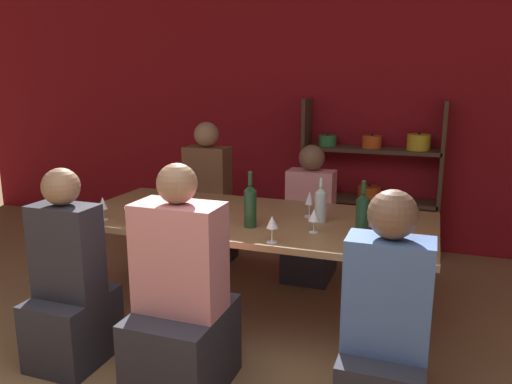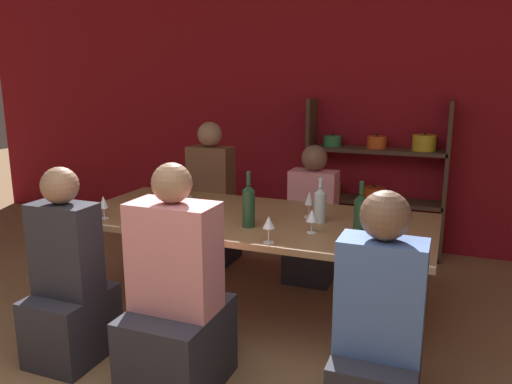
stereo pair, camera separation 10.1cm
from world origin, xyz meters
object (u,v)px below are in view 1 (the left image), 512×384
at_px(mixing_bowl, 149,214).
at_px(person_far_a, 310,230).
at_px(wine_bottle_amber, 250,205).
at_px(wine_glass_empty_a, 103,204).
at_px(wine_bottle_dark, 362,214).
at_px(wine_bottle_green, 321,204).
at_px(person_near_b, 385,344).
at_px(wine_glass_empty_b, 196,213).
at_px(wine_glass_white_a, 310,199).
at_px(person_far_b, 208,212).
at_px(wine_glass_empty_d, 186,180).
at_px(wine_glass_red_a, 183,185).
at_px(person_near_c, 70,292).
at_px(wine_glass_empty_c, 314,216).
at_px(dining_table, 251,227).
at_px(shelf_unit, 368,192).
at_px(wine_glass_red_b, 272,223).
at_px(cell_phone, 372,230).
at_px(person_near_a, 182,312).

distance_m(mixing_bowl, person_far_a, 1.50).
height_order(wine_bottle_amber, person_far_a, person_far_a).
bearing_deg(wine_glass_empty_a, wine_bottle_dark, 7.58).
xyz_separation_m(wine_bottle_dark, person_far_a, (-0.56, 1.03, -0.46)).
relative_size(wine_bottle_green, wine_glass_empty_a, 1.94).
bearing_deg(mixing_bowl, person_near_b, -17.79).
bearing_deg(wine_bottle_amber, wine_glass_empty_b, -140.12).
relative_size(wine_glass_white_a, person_far_a, 0.16).
bearing_deg(person_far_b, wine_bottle_green, 145.30).
relative_size(wine_glass_empty_d, person_far_b, 0.14).
relative_size(wine_bottle_dark, wine_glass_empty_a, 2.19).
relative_size(wine_bottle_green, wine_glass_red_a, 1.63).
bearing_deg(person_far_a, person_near_b, 114.33).
relative_size(wine_glass_empty_d, person_near_c, 0.15).
xyz_separation_m(wine_glass_empty_b, wine_glass_empty_c, (0.67, 0.25, -0.01)).
bearing_deg(mixing_bowl, wine_glass_empty_a, -174.03).
relative_size(person_far_a, person_near_b, 0.96).
bearing_deg(dining_table, person_near_b, -41.24).
relative_size(wine_glass_red_a, wine_glass_empty_c, 1.24).
distance_m(wine_bottle_green, person_near_c, 1.63).
bearing_deg(wine_glass_red_a, wine_bottle_green, -9.82).
distance_m(mixing_bowl, wine_bottle_amber, 0.67).
height_order(shelf_unit, wine_glass_empty_a, shelf_unit).
distance_m(wine_glass_empty_a, person_near_b, 1.99).
distance_m(wine_bottle_green, wine_glass_red_b, 0.55).
bearing_deg(person_near_b, person_near_c, -179.42).
xyz_separation_m(wine_glass_empty_a, person_near_b, (1.90, -0.47, -0.41)).
bearing_deg(wine_glass_empty_b, mixing_bowl, 167.32).
bearing_deg(wine_bottle_green, wine_glass_empty_d, 164.08).
relative_size(wine_glass_empty_d, cell_phone, 1.09).
distance_m(wine_bottle_dark, wine_glass_empty_c, 0.29).
height_order(wine_bottle_amber, wine_glass_empty_b, wine_bottle_amber).
bearing_deg(person_near_b, dining_table, 138.76).
height_order(wine_glass_red_a, person_far_a, person_far_a).
bearing_deg(wine_glass_red_a, wine_glass_empty_a, -112.57).
relative_size(wine_bottle_green, wine_glass_empty_d, 1.64).
bearing_deg(cell_phone, wine_glass_empty_b, -158.15).
xyz_separation_m(person_far_a, person_far_b, (-0.95, 0.03, 0.06)).
height_order(wine_bottle_amber, person_near_a, person_near_a).
bearing_deg(wine_glass_red_b, dining_table, 122.53).
distance_m(shelf_unit, wine_bottle_dark, 1.94).
relative_size(wine_glass_empty_c, wine_glass_white_a, 0.82).
distance_m(mixing_bowl, wine_bottle_dark, 1.36).
distance_m(wine_bottle_amber, wine_glass_red_a, 0.86).
distance_m(person_near_a, person_near_b, 1.05).
relative_size(wine_glass_empty_c, person_near_a, 0.12).
distance_m(wine_bottle_green, wine_glass_empty_b, 0.82).
xyz_separation_m(wine_glass_red_a, wine_glass_white_a, (1.01, -0.11, -0.00)).
xyz_separation_m(wine_glass_empty_c, person_near_a, (-0.54, -0.71, -0.39)).
xyz_separation_m(wine_glass_white_a, person_near_b, (0.62, -1.00, -0.42)).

